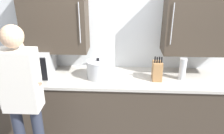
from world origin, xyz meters
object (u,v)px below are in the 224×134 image
Objects in this scene: person_figure at (22,96)px; microwave_oven at (26,63)px; thermos_flask at (183,69)px; knife_block at (157,71)px; stock_pot at (98,69)px.

microwave_oven is at bearing 109.42° from person_figure.
knife_block reaches higher than thermos_flask.
stock_pot is at bearing 46.90° from person_figure.
thermos_flask is at bearing 0.33° from stock_pot.
thermos_flask is 0.88× the size of knife_block.
microwave_oven is 1.93m from thermos_flask.
person_figure is at bearing -133.10° from stock_pot.
person_figure reaches higher than thermos_flask.
thermos_flask is at bearing -1.82° from microwave_oven.
person_figure is (0.27, -0.76, -0.03)m from microwave_oven.
knife_block is (0.71, -0.02, 0.01)m from stock_pot.
microwave_oven is at bearing 175.81° from stock_pot.
microwave_oven is 0.49× the size of person_figure.
knife_block is at bearing -174.37° from thermos_flask.
stock_pot is at bearing -179.67° from thermos_flask.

